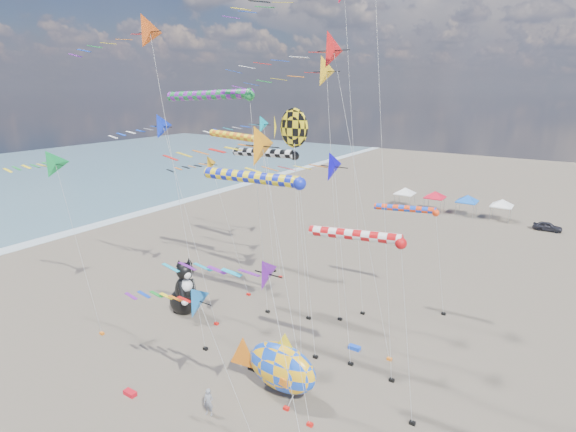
# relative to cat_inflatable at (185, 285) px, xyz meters

# --- Properties ---
(delta_kite_0) EXTENTS (9.72, 1.62, 12.45)m
(delta_kite_0) POSITION_rel_cat_inflatable_xyz_m (15.97, -12.08, 8.50)
(delta_kite_0) COLOR #5D148B
(delta_kite_0) RESTS_ON ground
(delta_kite_2) EXTENTS (10.29, 2.46, 17.70)m
(delta_kite_2) POSITION_rel_cat_inflatable_xyz_m (12.75, -6.04, 13.52)
(delta_kite_2) COLOR orange
(delta_kite_2) RESTS_ON ground
(delta_kite_3) EXTENTS (8.94, 1.97, 9.55)m
(delta_kite_3) POSITION_rel_cat_inflatable_xyz_m (11.16, -9.34, 5.57)
(delta_kite_3) COLOR #1B6EBA
(delta_kite_3) RESTS_ON ground
(delta_kite_4) EXTENTS (12.48, 2.42, 24.33)m
(delta_kite_4) POSITION_rel_cat_inflatable_xyz_m (1.28, -3.47, 20.11)
(delta_kite_4) COLOR #CA4C15
(delta_kite_4) RESTS_ON ground
(delta_kite_5) EXTENTS (9.72, 1.80, 13.32)m
(delta_kite_5) POSITION_rel_cat_inflatable_xyz_m (-2.35, 5.80, 9.36)
(delta_kite_5) COLOR #F7A818
(delta_kite_5) RESTS_ON ground
(delta_kite_6) EXTENTS (11.51, 2.58, 21.98)m
(delta_kite_6) POSITION_rel_cat_inflatable_xyz_m (8.90, 6.32, 17.72)
(delta_kite_6) COLOR gold
(delta_kite_6) RESTS_ON ground
(delta_kite_7) EXTENTS (13.45, 2.70, 23.24)m
(delta_kite_7) POSITION_rel_cat_inflatable_xyz_m (12.77, 2.97, 18.95)
(delta_kite_7) COLOR red
(delta_kite_7) RESTS_ON ground
(delta_kite_8) EXTENTS (10.87, 2.02, 16.86)m
(delta_kite_8) POSITION_rel_cat_inflatable_xyz_m (-1.49, 10.96, 12.79)
(delta_kite_8) COLOR #0AA5BB
(delta_kite_8) RESTS_ON ground
(delta_kite_10) EXTENTS (10.96, 2.38, 15.00)m
(delta_kite_10) POSITION_rel_cat_inflatable_xyz_m (-7.29, -6.45, 10.85)
(delta_kite_10) COLOR #118A3D
(delta_kite_10) RESTS_ON ground
(delta_kite_11) EXTENTS (10.01, 2.21, 17.58)m
(delta_kite_11) POSITION_rel_cat_inflatable_xyz_m (-0.47, -0.14, 13.50)
(delta_kite_11) COLOR #102BCF
(delta_kite_11) RESTS_ON ground
(delta_kite_12) EXTENTS (10.76, 2.23, 15.55)m
(delta_kite_12) POSITION_rel_cat_inflatable_xyz_m (12.37, 0.85, 11.42)
(delta_kite_12) COLOR #0D04BD
(delta_kite_12) RESTS_ON ground
(windsock_0) EXTENTS (7.11, 0.61, 9.48)m
(windsock_0) POSITION_rel_cat_inflatable_xyz_m (15.56, 12.19, 6.39)
(windsock_0) COLOR #F13A11
(windsock_0) RESTS_ON ground
(windsock_1) EXTENTS (8.03, 0.74, 14.53)m
(windsock_1) POSITION_rel_cat_inflatable_xyz_m (5.50, 4.99, 11.37)
(windsock_1) COLOR black
(windsock_1) RESTS_ON ground
(windsock_2) EXTENTS (10.00, 0.91, 13.57)m
(windsock_2) POSITION_rel_cat_inflatable_xyz_m (8.01, 0.21, 10.37)
(windsock_2) COLOR #1223BC
(windsock_2) RESTS_ON ground
(windsock_3) EXTENTS (8.64, 0.81, 14.86)m
(windsock_3) POSITION_rel_cat_inflatable_xyz_m (-3.27, 11.97, 11.69)
(windsock_3) COLOR orange
(windsock_3) RESTS_ON ground
(windsock_4) EXTENTS (10.46, 0.84, 19.23)m
(windsock_4) POSITION_rel_cat_inflatable_xyz_m (0.66, 3.98, 16.05)
(windsock_4) COLOR #177F34
(windsock_4) RESTS_ON ground
(windsock_5) EXTENTS (7.31, 0.65, 11.53)m
(windsock_5) POSITION_rel_cat_inflatable_xyz_m (17.52, -2.58, 8.41)
(windsock_5) COLOR red
(windsock_5) RESTS_ON ground
(angelfish_kite) EXTENTS (3.74, 3.02, 18.13)m
(angelfish_kite) POSITION_rel_cat_inflatable_xyz_m (10.87, 0.45, 13.97)
(angelfish_kite) COLOR yellow
(angelfish_kite) RESTS_ON ground
(cat_inflatable) EXTENTS (4.47, 3.46, 5.40)m
(cat_inflatable) POSITION_rel_cat_inflatable_xyz_m (0.00, 0.00, 0.00)
(cat_inflatable) COLOR black
(cat_inflatable) RESTS_ON ground
(fish_inflatable) EXTENTS (6.69, 2.65, 4.65)m
(fish_inflatable) POSITION_rel_cat_inflatable_xyz_m (13.40, -4.65, -0.59)
(fish_inflatable) COLOR blue
(fish_inflatable) RESTS_ON ground
(person_adult) EXTENTS (0.73, 0.57, 1.78)m
(person_adult) POSITION_rel_cat_inflatable_xyz_m (10.70, -8.60, -1.81)
(person_adult) COLOR gray
(person_adult) RESTS_ON ground
(child_green) EXTENTS (0.60, 0.54, 1.02)m
(child_green) POSITION_rel_cat_inflatable_xyz_m (10.16, -2.80, -2.19)
(child_green) COLOR #1F7317
(child_green) RESTS_ON ground
(child_blue) EXTENTS (0.60, 0.49, 0.95)m
(child_blue) POSITION_rel_cat_inflatable_xyz_m (11.91, -4.27, -2.22)
(child_blue) COLOR #253796
(child_blue) RESTS_ON ground
(kite_bag_0) EXTENTS (0.90, 0.44, 0.30)m
(kite_bag_0) POSITION_rel_cat_inflatable_xyz_m (10.29, -3.46, -2.55)
(kite_bag_0) COLOR black
(kite_bag_0) RESTS_ON ground
(kite_bag_1) EXTENTS (0.90, 0.44, 0.30)m
(kite_bag_1) POSITION_rel_cat_inflatable_xyz_m (15.15, 2.85, -2.55)
(kite_bag_1) COLOR blue
(kite_bag_1) RESTS_ON ground
(kite_bag_2) EXTENTS (0.90, 0.44, 0.30)m
(kite_bag_2) POSITION_rel_cat_inflatable_xyz_m (5.11, -10.09, -2.55)
(kite_bag_2) COLOR red
(kite_bag_2) RESTS_ON ground
(tent_row) EXTENTS (19.20, 4.20, 3.80)m
(tent_row) POSITION_rel_cat_inflatable_xyz_m (11.21, 47.00, 0.45)
(tent_row) COLOR white
(tent_row) RESTS_ON ground
(parked_car) EXTENTS (3.70, 1.50, 1.26)m
(parked_car) POSITION_rel_cat_inflatable_xyz_m (25.13, 45.00, -2.07)
(parked_car) COLOR #26262D
(parked_car) RESTS_ON ground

